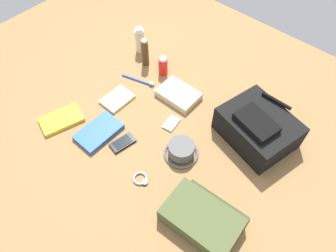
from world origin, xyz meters
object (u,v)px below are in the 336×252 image
Objects in this scene: toiletry_pouch at (202,219)px; bucket_hat at (181,151)px; travel_guidebook at (99,132)px; wristwatch at (141,179)px; paperback_novel at (61,120)px; cell_phone at (123,143)px; cologne_bottle at (145,53)px; sunscreen_spray at (163,66)px; media_player at (171,123)px; lotion_bottle at (140,40)px; folded_towel at (178,94)px; notepad at (117,99)px; backpack at (258,128)px; toothbrush at (140,81)px.

toiletry_pouch reaches higher than bucket_hat.
travel_guidebook is 2.90× the size of wristwatch.
paperback_novel is 1.06× the size of travel_guidebook.
cologne_bottle is at bearing 122.74° from cell_phone.
media_player is at bearing -41.55° from sunscreen_spray.
cologne_bottle is at bearing -31.40° from lotion_bottle.
bucket_hat reaches higher than folded_towel.
sunscreen_spray reaches higher than toiletry_pouch.
travel_guidebook is at bearing -164.57° from cell_phone.
notepad is (-0.70, 0.21, -0.03)m from toiletry_pouch.
cologne_bottle reaches higher than notepad.
bucket_hat is (-0.25, 0.18, -0.01)m from toiletry_pouch.
notepad is (-0.04, -0.30, -0.04)m from sunscreen_spray.
wristwatch is at bearing -45.42° from lotion_bottle.
backpack is 0.43m from folded_towel.
backpack reaches higher than bucket_hat.
sunscreen_spray is at bearing 81.96° from notepad.
folded_towel is at bearing 56.88° from paperback_novel.
paperback_novel reaches higher than media_player.
toiletry_pouch reaches higher than folded_towel.
travel_guidebook is at bearing 172.65° from wristwatch.
media_player is at bearing 68.24° from cell_phone.
lotion_bottle is 1.00× the size of notepad.
paperback_novel is 0.44m from toothbrush.
bucket_hat is 1.47× the size of sunscreen_spray.
media_player is at bearing -17.94° from toothbrush.
travel_guidebook is 1.70× the size of cell_phone.
toiletry_pouch is 0.31m from bucket_hat.
cologne_bottle reaches higher than cell_phone.
cologne_bottle is 1.34× the size of cell_phone.
media_player is (0.48, -0.28, -0.07)m from lotion_bottle.
cologne_bottle is 0.51m from travel_guidebook.
media_player is 0.32m from wristwatch.
sunscreen_spray is 0.57× the size of toothbrush.
lotion_bottle reaches higher than wristwatch.
toothbrush is 0.17m from notepad.
sunscreen_spray is 1.15× the size of media_player.
cell_phone is at bearing -134.78° from backpack.
cologne_bottle is 0.56m from paperback_novel.
toothbrush is at bearing -59.17° from cologne_bottle.
sunscreen_spray is at bearing 177.12° from backpack.
travel_guidebook is at bearing -107.13° from folded_towel.
toiletry_pouch is 0.49m from cell_phone.
bucket_hat is 0.44m from notepad.
sunscreen_spray is 0.30m from notepad.
paperback_novel is 0.52m from media_player.
sunscreen_spray reaches higher than bucket_hat.
bucket_hat is at bearing -31.19° from cologne_bottle.
sunscreen_spray is at bearing 4.09° from cologne_bottle.
lotion_bottle reaches higher than notepad.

